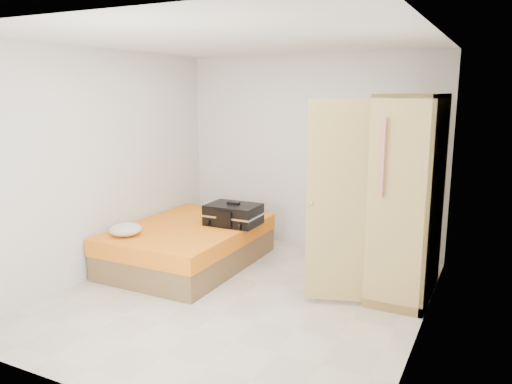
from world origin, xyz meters
The scene contains 7 objects.
room centered at (0.00, 0.00, 1.30)m, with size 4.00×4.02×2.60m.
bed centered at (-1.05, 0.59, 0.25)m, with size 1.42×2.02×0.50m.
wardrobe centered at (1.45, 0.85, 1.00)m, with size 1.15×1.35×2.10m.
person centered at (0.74, 0.63, 0.83)m, with size 0.61×0.40×1.66m, color red.
suitcase centered at (-0.58, 0.88, 0.63)m, with size 0.66×0.50×0.28m.
round_cushion centered at (-1.45, -0.09, 0.57)m, with size 0.37×0.37×0.14m, color beige.
pillow centered at (-1.03, 1.44, 0.55)m, with size 0.53×0.27×0.10m, color beige.
Camera 1 is at (2.35, -4.34, 2.13)m, focal length 35.00 mm.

